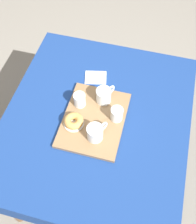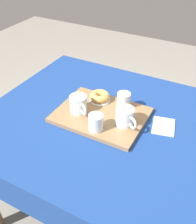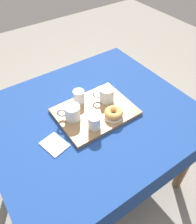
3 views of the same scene
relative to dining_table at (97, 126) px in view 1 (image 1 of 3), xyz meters
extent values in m
plane|color=gray|center=(0.00, 0.00, -0.65)|extent=(6.00, 6.00, 0.00)
cube|color=navy|center=(0.00, 0.00, 0.07)|extent=(1.20, 1.05, 0.04)
cube|color=navy|center=(0.00, -0.52, -0.02)|extent=(1.20, 0.01, 0.14)
cube|color=navy|center=(0.00, 0.52, -0.02)|extent=(1.20, 0.01, 0.14)
cube|color=navy|center=(0.60, 0.00, -0.02)|extent=(0.01, 1.05, 0.14)
cylinder|color=brown|center=(0.51, -0.43, -0.30)|extent=(0.06, 0.06, 0.70)
cylinder|color=brown|center=(-0.51, 0.43, -0.30)|extent=(0.06, 0.06, 0.70)
cylinder|color=brown|center=(0.51, 0.43, -0.30)|extent=(0.06, 0.06, 0.70)
cube|color=olive|center=(-0.02, 0.01, 0.10)|extent=(0.44, 0.34, 0.02)
cylinder|color=white|center=(0.12, -0.01, 0.16)|extent=(0.09, 0.09, 0.09)
cylinder|color=maroon|center=(0.12, -0.01, 0.15)|extent=(0.08, 0.08, 0.06)
torus|color=white|center=(0.17, -0.04, 0.16)|extent=(0.06, 0.04, 0.06)
cylinder|color=white|center=(-0.13, -0.03, 0.16)|extent=(0.09, 0.09, 0.09)
cylinder|color=maroon|center=(-0.13, -0.03, 0.15)|extent=(0.08, 0.08, 0.06)
torus|color=white|center=(-0.08, -0.06, 0.16)|extent=(0.06, 0.04, 0.06)
cylinder|color=white|center=(0.05, 0.11, 0.15)|extent=(0.07, 0.07, 0.08)
cylinder|color=silver|center=(0.05, 0.11, 0.14)|extent=(0.06, 0.06, 0.05)
cylinder|color=white|center=(0.01, -0.11, 0.15)|extent=(0.07, 0.07, 0.08)
cylinder|color=silver|center=(0.01, -0.11, 0.14)|extent=(0.06, 0.06, 0.06)
cylinder|color=white|center=(-0.08, 0.11, 0.12)|extent=(0.11, 0.11, 0.01)
torus|color=tan|center=(-0.08, 0.11, 0.14)|extent=(0.11, 0.11, 0.04)
cube|color=white|center=(0.28, 0.08, 0.09)|extent=(0.13, 0.15, 0.01)
camera|label=1|loc=(-0.81, -0.22, 1.44)|focal=44.79mm
camera|label=2|loc=(0.47, -0.94, 0.93)|focal=42.57mm
camera|label=3|loc=(0.51, 0.80, 1.05)|focal=36.35mm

